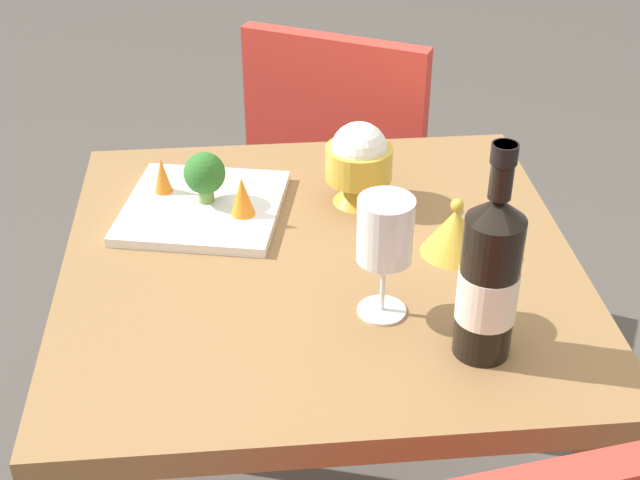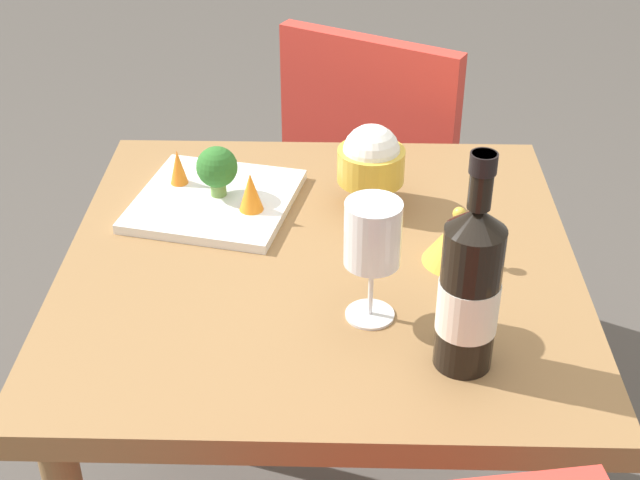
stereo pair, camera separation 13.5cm
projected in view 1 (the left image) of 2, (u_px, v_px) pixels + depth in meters
dining_table at (320, 309)px, 1.42m from camera, size 0.77×0.77×0.72m
chair_by_wall at (346, 162)px, 2.03m from camera, size 0.54×0.54×0.85m
wine_bottle at (489, 277)px, 1.12m from camera, size 0.08×0.08×0.30m
wine_glass at (385, 233)px, 1.18m from camera, size 0.08×0.08×0.18m
rice_bowl at (359, 162)px, 1.47m from camera, size 0.11×0.11×0.14m
rice_bowl_lid at (455, 231)px, 1.36m from camera, size 0.10×0.10×0.09m
serving_plate at (203, 207)px, 1.47m from camera, size 0.30×0.30×0.02m
broccoli_floret at (205, 174)px, 1.45m from camera, size 0.07×0.07×0.09m
carrot_garnish_left at (242, 196)px, 1.42m from camera, size 0.04×0.04×0.07m
carrot_garnish_right at (162, 175)px, 1.49m from camera, size 0.03×0.03×0.06m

